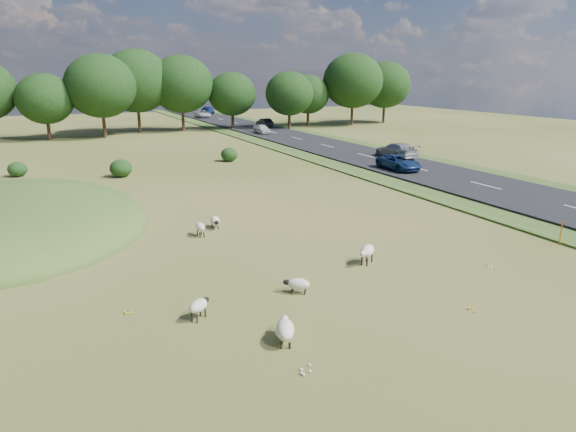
# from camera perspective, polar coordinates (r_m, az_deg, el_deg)

# --- Properties ---
(ground) EXTENTS (160.00, 160.00, 0.00)m
(ground) POSITION_cam_1_polar(r_m,az_deg,el_deg) (41.31, -11.99, 3.72)
(ground) COLOR #46571B
(ground) RESTS_ON ground
(road) EXTENTS (8.00, 150.00, 0.25)m
(road) POSITION_cam_1_polar(r_m,az_deg,el_deg) (57.89, 5.35, 7.41)
(road) COLOR black
(road) RESTS_ON ground
(treeline) EXTENTS (96.28, 14.66, 11.70)m
(treeline) POSITION_cam_1_polar(r_m,az_deg,el_deg) (75.36, -19.49, 13.40)
(treeline) COLOR black
(treeline) RESTS_ON ground
(shrubs) EXTENTS (19.91, 5.43, 1.46)m
(shrubs) POSITION_cam_1_polar(r_m,az_deg,el_deg) (46.77, -16.72, 5.60)
(shrubs) COLOR black
(shrubs) RESTS_ON ground
(marker_post) EXTENTS (0.06, 0.06, 1.20)m
(marker_post) POSITION_cam_1_polar(r_m,az_deg,el_deg) (28.63, 28.05, -1.73)
(marker_post) COLOR #D8590C
(marker_post) RESTS_ON ground
(sheep_0) EXTENTS (0.98, 0.88, 0.73)m
(sheep_0) POSITION_cam_1_polar(r_m,az_deg,el_deg) (18.14, -9.88, -9.77)
(sheep_0) COLOR beige
(sheep_0) RESTS_ON ground
(sheep_1) EXTENTS (0.59, 1.15, 0.65)m
(sheep_1) POSITION_cam_1_polar(r_m,az_deg,el_deg) (28.40, -8.10, -0.55)
(sheep_1) COLOR beige
(sheep_1) RESTS_ON ground
(sheep_2) EXTENTS (0.46, 1.02, 0.74)m
(sheep_2) POSITION_cam_1_polar(r_m,az_deg,el_deg) (27.07, -9.74, -1.20)
(sheep_2) COLOR beige
(sheep_2) RESTS_ON ground
(sheep_3) EXTENTS (1.20, 1.01, 0.87)m
(sheep_3) POSITION_cam_1_polar(r_m,az_deg,el_deg) (23.05, 8.77, -3.87)
(sheep_3) COLOR beige
(sheep_3) RESTS_ON ground
(sheep_4) EXTENTS (1.04, 0.89, 0.61)m
(sheep_4) POSITION_cam_1_polar(r_m,az_deg,el_deg) (19.92, 1.09, -7.56)
(sheep_4) COLOR beige
(sheep_4) RESTS_ON ground
(sheep_5) EXTENTS (0.95, 1.37, 0.76)m
(sheep_5) POSITION_cam_1_polar(r_m,az_deg,el_deg) (16.43, -0.33, -12.46)
(sheep_5) COLOR beige
(sheep_5) RESTS_ON ground
(car_0) EXTENTS (2.05, 5.04, 1.46)m
(car_0) POSITION_cam_1_polar(r_m,az_deg,el_deg) (111.05, -8.96, 11.57)
(car_0) COLOR navy
(car_0) RESTS_ON road
(car_1) EXTENTS (2.16, 4.68, 1.30)m
(car_1) POSITION_cam_1_polar(r_m,az_deg,el_deg) (100.49, -9.45, 11.12)
(car_1) COLOR white
(car_1) RESTS_ON road
(car_2) EXTENTS (2.06, 4.47, 1.24)m
(car_2) POSITION_cam_1_polar(r_m,az_deg,el_deg) (45.26, 12.20, 5.84)
(car_2) COLOR navy
(car_2) RESTS_ON road
(car_4) EXTENTS (2.08, 5.11, 1.48)m
(car_4) POSITION_cam_1_polar(r_m,az_deg,el_deg) (51.84, 11.94, 7.18)
(car_4) COLOR #96999D
(car_4) RESTS_ON road
(car_6) EXTENTS (1.37, 3.94, 1.30)m
(car_6) POSITION_cam_1_polar(r_m,az_deg,el_deg) (81.38, -2.62, 10.33)
(car_6) COLOR black
(car_6) RESTS_ON road
(car_7) EXTENTS (1.46, 3.64, 1.24)m
(car_7) POSITION_cam_1_polar(r_m,az_deg,el_deg) (72.36, -2.92, 9.66)
(car_7) COLOR silver
(car_7) RESTS_ON road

